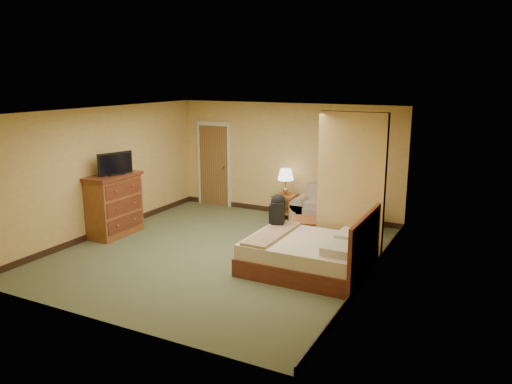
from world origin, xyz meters
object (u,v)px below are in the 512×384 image
Objects in this scene: dresser at (114,205)px; bed at (311,255)px; coffee_table at (308,225)px; loveseat at (332,213)px.

bed is at bearing -0.48° from dresser.
coffee_table is at bearing 113.10° from bed.
loveseat is 1.15m from coffee_table.
coffee_table is 0.42× the size of bed.
dresser is (-3.76, -2.64, 0.36)m from loveseat.
coffee_table is 0.66× the size of dresser.
bed is (4.29, -0.04, -0.34)m from dresser.
dresser is 0.63× the size of bed.
loveseat is at bearing 35.00° from dresser.
dresser reaches higher than loveseat.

